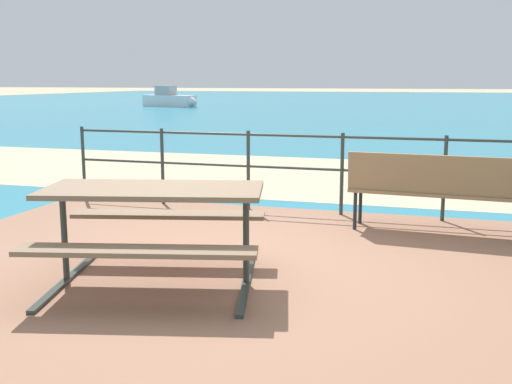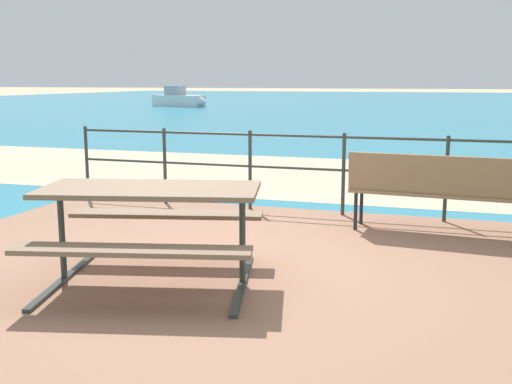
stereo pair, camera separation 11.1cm
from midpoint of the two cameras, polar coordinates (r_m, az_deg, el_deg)
The scene contains 8 objects.
ground_plane at distance 5.45m, azimuth -2.01°, elevation -7.53°, with size 240.00×240.00×0.00m, color tan.
patio_paving at distance 5.44m, azimuth -2.02°, elevation -7.23°, with size 6.40×5.20×0.06m, color #996B51.
sea_water at distance 44.94m, azimuth 15.63°, elevation 7.82°, with size 90.00×90.00×0.01m, color teal.
beach_strip at distance 10.85m, azimuth 8.19°, elevation 1.39°, with size 54.00×4.82×0.01m, color beige.
picnic_table at distance 4.92m, azimuth -9.11°, elevation -1.71°, with size 1.99×1.81×0.78m.
park_bench at distance 6.68m, azimuth 16.77°, elevation 0.51°, with size 1.82×0.53×0.86m.
railing_fence at distance 7.56m, azimuth 4.13°, elevation 2.80°, with size 5.94×0.04×0.99m.
boat_near at distance 39.68m, azimuth -7.03°, elevation 8.51°, with size 4.25×2.15×1.30m.
Camera 2 is at (1.81, -4.86, 1.67)m, focal length 43.21 mm.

